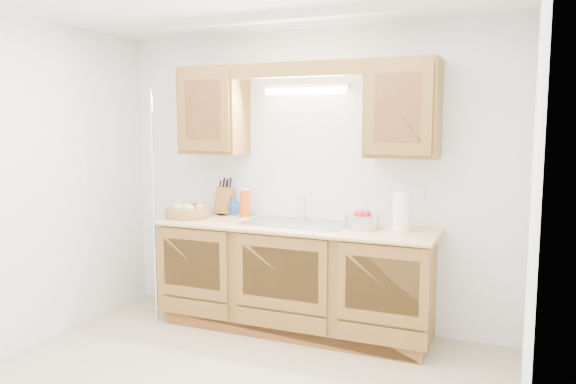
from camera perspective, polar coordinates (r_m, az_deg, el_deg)
The scene contains 17 objects.
room at distance 3.47m, azimuth -6.75°, elevation -0.76°, with size 3.52×3.50×2.50m.
base_cabinets at distance 4.70m, azimuth 0.75°, elevation -8.76°, with size 2.20×0.60×0.86m, color brown.
countertop at distance 4.58m, azimuth 0.68°, elevation -3.51°, with size 2.30×0.63×0.04m, color tan.
upper_cabinet_left at distance 5.01m, azimuth -7.54°, elevation 8.19°, with size 0.55×0.33×0.75m, color brown.
upper_cabinet_right at distance 4.41m, azimuth 11.60°, elevation 8.28°, with size 0.55×0.33×0.75m, color brown.
valance at distance 4.53m, azimuth 0.73°, elevation 12.37°, with size 2.20×0.05×0.12m, color brown.
fluorescent_fixture at distance 4.73m, azimuth 1.79°, elevation 10.40°, with size 0.76×0.08×0.08m.
sink at distance 4.61m, azimuth 0.79°, elevation -4.10°, with size 0.84×0.46×0.36m.
wire_shelf_pole at distance 4.93m, azimuth -13.46°, elevation -1.54°, with size 0.03×0.03×2.00m, color silver.
outlet_plate at distance 4.58m, azimuth 13.25°, elevation -0.29°, with size 0.08×0.01×0.12m, color white.
fruit_basket at distance 4.99m, azimuth -10.15°, elevation -1.90°, with size 0.50×0.50×0.12m.
knife_block at distance 5.08m, azimuth -6.47°, elevation -0.88°, with size 0.13×0.20×0.35m.
orange_canister at distance 4.93m, azimuth -4.39°, elevation -1.07°, with size 0.10×0.10×0.25m.
soap_bottle at distance 5.07m, azimuth -5.59°, elevation -1.34°, with size 0.07×0.08×0.17m, color blue.
sponge at distance 5.03m, azimuth -3.91°, elevation -2.27°, with size 0.12×0.10×0.02m.
paper_towel at distance 4.35m, azimuth 11.50°, elevation -2.01°, with size 0.17×0.17×0.35m.
apple_bowl at distance 4.43m, azimuth 7.54°, elevation -2.86°, with size 0.35×0.35×0.14m.
Camera 1 is at (1.71, -2.98, 1.72)m, focal length 35.00 mm.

